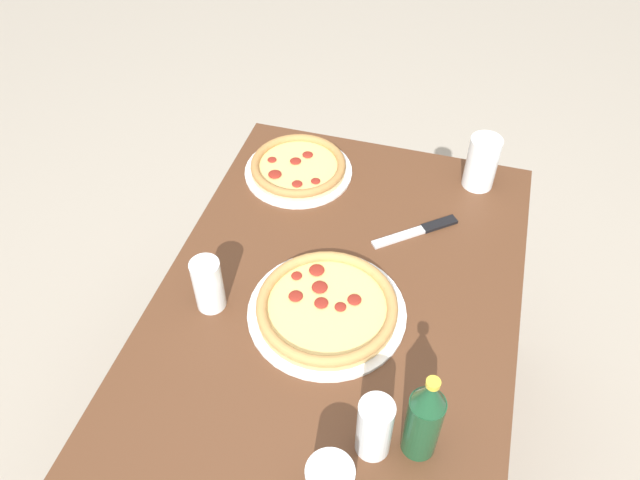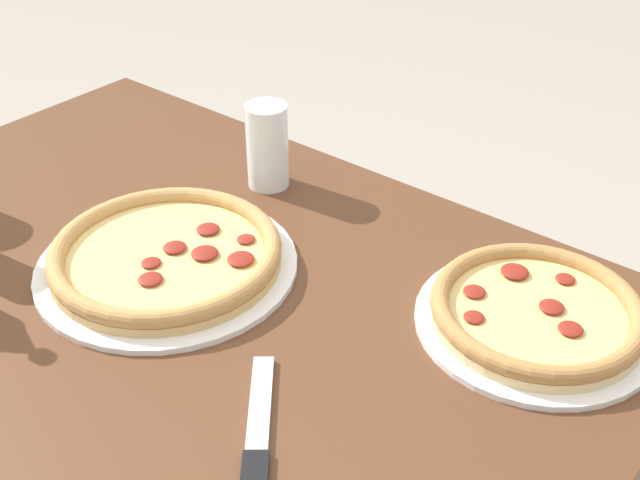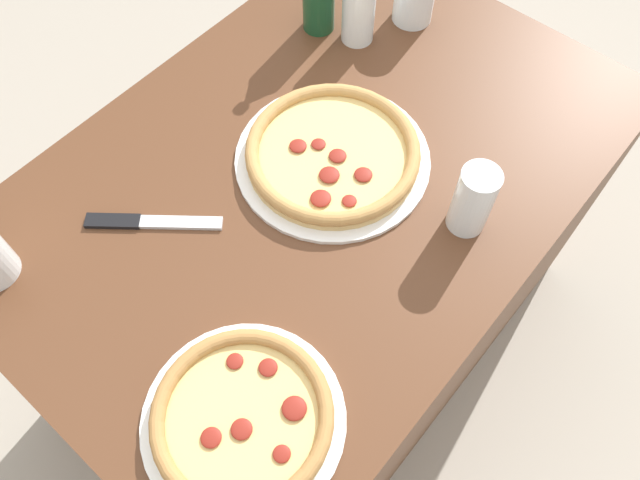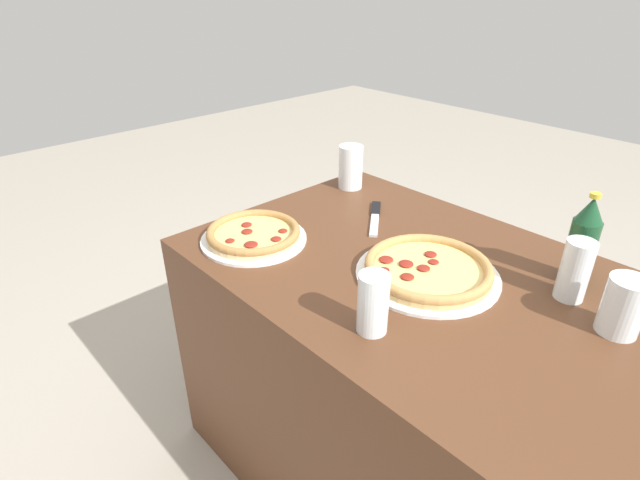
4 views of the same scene
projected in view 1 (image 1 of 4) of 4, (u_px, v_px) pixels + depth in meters
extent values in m
plane|color=#A89E8E|center=(331.00, 451.00, 1.82)|extent=(8.00, 8.00, 0.00)
cube|color=#56331E|center=(333.00, 389.00, 1.57)|extent=(1.11, 0.75, 0.70)
cylinder|color=white|center=(327.00, 312.00, 1.29)|extent=(0.33, 0.33, 0.01)
cylinder|color=tan|center=(327.00, 309.00, 1.28)|extent=(0.29, 0.29, 0.01)
cylinder|color=#E5C170|center=(327.00, 307.00, 1.28)|extent=(0.25, 0.25, 0.00)
torus|color=tan|center=(327.00, 305.00, 1.27)|extent=(0.29, 0.29, 0.02)
ellipsoid|color=maroon|center=(296.00, 296.00, 1.29)|extent=(0.03, 0.03, 0.01)
ellipsoid|color=maroon|center=(320.00, 287.00, 1.31)|extent=(0.03, 0.03, 0.01)
ellipsoid|color=maroon|center=(317.00, 270.00, 1.34)|extent=(0.03, 0.03, 0.01)
ellipsoid|color=maroon|center=(340.00, 307.00, 1.27)|extent=(0.02, 0.02, 0.01)
ellipsoid|color=maroon|center=(354.00, 301.00, 1.28)|extent=(0.03, 0.03, 0.01)
ellipsoid|color=maroon|center=(297.00, 276.00, 1.33)|extent=(0.02, 0.02, 0.01)
ellipsoid|color=maroon|center=(321.00, 303.00, 1.28)|extent=(0.03, 0.03, 0.01)
cylinder|color=white|center=(298.00, 171.00, 1.60)|extent=(0.28, 0.28, 0.01)
cylinder|color=#E5C689|center=(298.00, 168.00, 1.59)|extent=(0.24, 0.24, 0.01)
cylinder|color=#E5C170|center=(298.00, 166.00, 1.59)|extent=(0.21, 0.21, 0.00)
torus|color=#AD7A42|center=(298.00, 165.00, 1.58)|extent=(0.24, 0.24, 0.02)
ellipsoid|color=maroon|center=(275.00, 174.00, 1.56)|extent=(0.03, 0.03, 0.01)
ellipsoid|color=maroon|center=(297.00, 184.00, 1.53)|extent=(0.03, 0.03, 0.01)
ellipsoid|color=maroon|center=(296.00, 161.00, 1.59)|extent=(0.03, 0.03, 0.01)
ellipsoid|color=maroon|center=(316.00, 181.00, 1.54)|extent=(0.02, 0.02, 0.01)
ellipsoid|color=maroon|center=(272.00, 160.00, 1.60)|extent=(0.02, 0.02, 0.01)
ellipsoid|color=maroon|center=(308.00, 155.00, 1.61)|extent=(0.03, 0.03, 0.01)
cylinder|color=white|center=(208.00, 285.00, 1.26)|extent=(0.06, 0.06, 0.13)
cylinder|color=#935123|center=(210.00, 293.00, 1.28)|extent=(0.05, 0.05, 0.06)
cylinder|color=white|center=(375.00, 428.00, 1.04)|extent=(0.06, 0.06, 0.14)
cylinder|color=beige|center=(374.00, 432.00, 1.06)|extent=(0.05, 0.05, 0.10)
cylinder|color=white|center=(482.00, 162.00, 1.52)|extent=(0.08, 0.08, 0.14)
cylinder|color=#F4A323|center=(481.00, 165.00, 1.53)|extent=(0.06, 0.06, 0.12)
cylinder|color=#194728|center=(423.00, 425.00, 1.04)|extent=(0.06, 0.06, 0.15)
cone|color=#194728|center=(430.00, 394.00, 0.97)|extent=(0.06, 0.06, 0.06)
cylinder|color=gold|center=(433.00, 383.00, 0.94)|extent=(0.02, 0.02, 0.01)
cube|color=black|center=(439.00, 224.00, 1.47)|extent=(0.07, 0.08, 0.01)
cube|color=silver|center=(398.00, 237.00, 1.44)|extent=(0.10, 0.12, 0.01)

